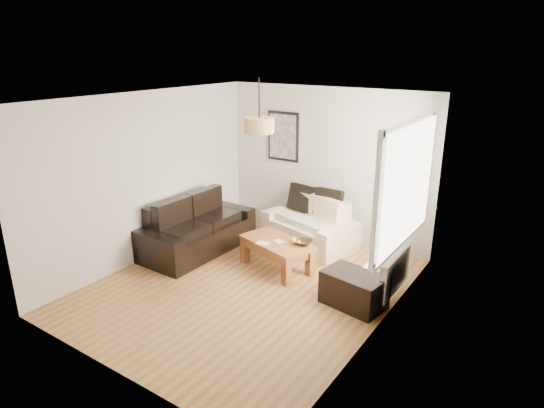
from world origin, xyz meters
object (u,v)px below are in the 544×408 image
Objects in this scene: loveseat_cream at (309,222)px; coffee_table at (277,255)px; ottoman at (354,290)px; sofa_leather at (197,226)px.

coffee_table is at bearing -72.14° from loveseat_cream.
coffee_table is 1.42× the size of ottoman.
loveseat_cream is at bearing 93.18° from coffee_table.
loveseat_cream is 1.88m from sofa_leather.
loveseat_cream is at bearing 135.89° from ottoman.
coffee_table is (1.46, 0.15, -0.19)m from sofa_leather.
loveseat_cream is 0.80× the size of sofa_leather.
coffee_table is (0.06, -1.10, -0.16)m from loveseat_cream.
ottoman is at bearing -29.43° from loveseat_cream.
sofa_leather is 2.48× the size of ottoman.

